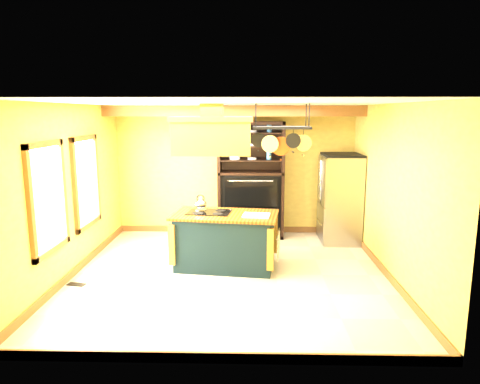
{
  "coord_description": "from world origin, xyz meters",
  "views": [
    {
      "loc": [
        0.32,
        -6.52,
        2.56
      ],
      "look_at": [
        0.16,
        0.3,
        1.29
      ],
      "focal_mm": 32.0,
      "sensor_mm": 36.0,
      "label": 1
    }
  ],
  "objects_px": {
    "kitchen_island": "(225,240)",
    "pot_rack": "(282,134)",
    "range_hood": "(212,134)",
    "refrigerator": "(340,200)",
    "hutch": "(251,193)"
  },
  "relations": [
    {
      "from": "pot_rack",
      "to": "hutch",
      "type": "relative_size",
      "value": 0.41
    },
    {
      "from": "range_hood",
      "to": "hutch",
      "type": "bearing_deg",
      "value": 71.94
    },
    {
      "from": "kitchen_island",
      "to": "pot_rack",
      "type": "height_order",
      "value": "pot_rack"
    },
    {
      "from": "kitchen_island",
      "to": "range_hood",
      "type": "relative_size",
      "value": 1.4
    },
    {
      "from": "kitchen_island",
      "to": "pot_rack",
      "type": "distance_m",
      "value": 1.97
    },
    {
      "from": "pot_rack",
      "to": "hutch",
      "type": "bearing_deg",
      "value": 104.25
    },
    {
      "from": "kitchen_island",
      "to": "range_hood",
      "type": "bearing_deg",
      "value": -172.37
    },
    {
      "from": "kitchen_island",
      "to": "pot_rack",
      "type": "xyz_separation_m",
      "value": [
        0.91,
        0.01,
        1.75
      ]
    },
    {
      "from": "refrigerator",
      "to": "hutch",
      "type": "relative_size",
      "value": 0.72
    },
    {
      "from": "kitchen_island",
      "to": "refrigerator",
      "type": "bearing_deg",
      "value": 42.24
    },
    {
      "from": "range_hood",
      "to": "refrigerator",
      "type": "bearing_deg",
      "value": 32.66
    },
    {
      "from": "kitchen_island",
      "to": "pot_rack",
      "type": "bearing_deg",
      "value": 7.91
    },
    {
      "from": "kitchen_island",
      "to": "pot_rack",
      "type": "relative_size",
      "value": 1.85
    },
    {
      "from": "range_hood",
      "to": "refrigerator",
      "type": "height_order",
      "value": "range_hood"
    },
    {
      "from": "pot_rack",
      "to": "refrigerator",
      "type": "distance_m",
      "value": 2.43
    }
  ]
}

